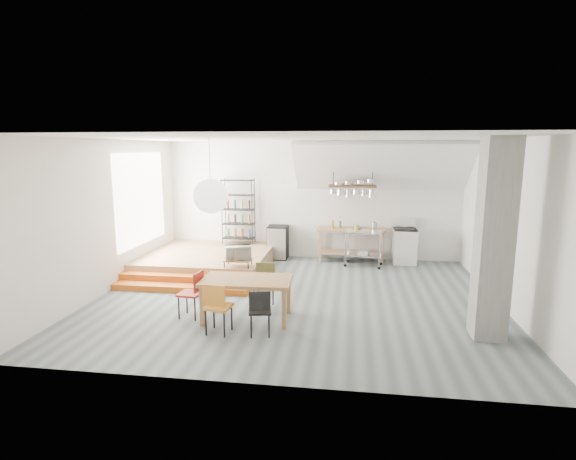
# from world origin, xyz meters

# --- Properties ---
(floor) EXTENTS (8.00, 8.00, 0.00)m
(floor) POSITION_xyz_m (0.00, 0.00, 0.00)
(floor) COLOR #555F63
(floor) RESTS_ON ground
(wall_back) EXTENTS (8.00, 0.04, 3.20)m
(wall_back) POSITION_xyz_m (0.00, 3.50, 1.60)
(wall_back) COLOR silver
(wall_back) RESTS_ON ground
(wall_left) EXTENTS (0.04, 7.00, 3.20)m
(wall_left) POSITION_xyz_m (-4.00, 0.00, 1.60)
(wall_left) COLOR silver
(wall_left) RESTS_ON ground
(wall_right) EXTENTS (0.04, 7.00, 3.20)m
(wall_right) POSITION_xyz_m (4.00, 0.00, 1.60)
(wall_right) COLOR silver
(wall_right) RESTS_ON ground
(ceiling) EXTENTS (8.00, 7.00, 0.02)m
(ceiling) POSITION_xyz_m (0.00, 0.00, 3.20)
(ceiling) COLOR white
(ceiling) RESTS_ON wall_back
(slope_ceiling) EXTENTS (4.40, 1.44, 1.32)m
(slope_ceiling) POSITION_xyz_m (1.80, 2.90, 2.55)
(slope_ceiling) COLOR white
(slope_ceiling) RESTS_ON wall_back
(window_pane) EXTENTS (0.02, 2.50, 2.20)m
(window_pane) POSITION_xyz_m (-3.98, 1.50, 1.80)
(window_pane) COLOR white
(window_pane) RESTS_ON wall_left
(platform) EXTENTS (3.00, 3.00, 0.40)m
(platform) POSITION_xyz_m (-2.50, 2.00, 0.20)
(platform) COLOR #99714C
(platform) RESTS_ON ground
(step_lower) EXTENTS (3.00, 0.35, 0.13)m
(step_lower) POSITION_xyz_m (-2.50, 0.05, 0.07)
(step_lower) COLOR #CA5E17
(step_lower) RESTS_ON ground
(step_upper) EXTENTS (3.00, 0.35, 0.27)m
(step_upper) POSITION_xyz_m (-2.50, 0.40, 0.13)
(step_upper) COLOR #CA5E17
(step_upper) RESTS_ON ground
(concrete_column) EXTENTS (0.50, 0.50, 3.20)m
(concrete_column) POSITION_xyz_m (3.30, -1.50, 1.60)
(concrete_column) COLOR slate
(concrete_column) RESTS_ON ground
(kitchen_counter) EXTENTS (1.80, 0.60, 0.91)m
(kitchen_counter) POSITION_xyz_m (1.10, 3.15, 0.63)
(kitchen_counter) COLOR #99714C
(kitchen_counter) RESTS_ON ground
(stove) EXTENTS (0.60, 0.60, 1.18)m
(stove) POSITION_xyz_m (2.50, 3.16, 0.48)
(stove) COLOR white
(stove) RESTS_ON ground
(pot_rack) EXTENTS (1.20, 0.50, 1.43)m
(pot_rack) POSITION_xyz_m (1.13, 2.92, 1.98)
(pot_rack) COLOR #452C1B
(pot_rack) RESTS_ON ceiling
(wire_shelving) EXTENTS (0.88, 0.38, 1.80)m
(wire_shelving) POSITION_xyz_m (-2.00, 3.20, 1.33)
(wire_shelving) COLOR black
(wire_shelving) RESTS_ON platform
(microwave_shelf) EXTENTS (0.60, 0.40, 0.16)m
(microwave_shelf) POSITION_xyz_m (-1.40, 0.75, 0.55)
(microwave_shelf) COLOR #99714C
(microwave_shelf) RESTS_ON platform
(paper_lantern) EXTENTS (0.60, 0.60, 0.60)m
(paper_lantern) POSITION_xyz_m (-1.32, -1.34, 2.20)
(paper_lantern) COLOR white
(paper_lantern) RESTS_ON ceiling
(dining_table) EXTENTS (1.60, 0.94, 0.75)m
(dining_table) POSITION_xyz_m (-0.72, -1.32, 0.67)
(dining_table) COLOR brown
(dining_table) RESTS_ON ground
(chair_mustard) EXTENTS (0.44, 0.44, 0.87)m
(chair_mustard) POSITION_xyz_m (-1.05, -2.04, 0.52)
(chair_mustard) COLOR #C17521
(chair_mustard) RESTS_ON ground
(chair_black) EXTENTS (0.43, 0.43, 0.79)m
(chair_black) POSITION_xyz_m (-0.34, -2.01, 0.47)
(chair_black) COLOR black
(chair_black) RESTS_ON ground
(chair_olive) EXTENTS (0.40, 0.40, 0.84)m
(chair_olive) POSITION_xyz_m (-0.54, -0.60, 0.50)
(chair_olive) COLOR brown
(chair_olive) RESTS_ON ground
(chair_red) EXTENTS (0.43, 0.43, 0.85)m
(chair_red) POSITION_xyz_m (-1.68, -1.36, 0.51)
(chair_red) COLOR #B32519
(chair_red) RESTS_ON ground
(rolling_cart) EXTENTS (1.00, 0.66, 0.92)m
(rolling_cart) POSITION_xyz_m (1.42, 2.70, 0.60)
(rolling_cart) COLOR silver
(rolling_cart) RESTS_ON ground
(mini_fridge) EXTENTS (0.54, 0.54, 0.92)m
(mini_fridge) POSITION_xyz_m (-0.90, 3.20, 0.46)
(mini_fridge) COLOR black
(mini_fridge) RESTS_ON ground
(microwave) EXTENTS (0.66, 0.55, 0.31)m
(microwave) POSITION_xyz_m (-1.40, 0.75, 0.72)
(microwave) COLOR beige
(microwave) RESTS_ON microwave_shelf
(bowl) EXTENTS (0.29, 0.29, 0.06)m
(bowl) POSITION_xyz_m (1.25, 3.10, 0.94)
(bowl) COLOR silver
(bowl) RESTS_ON kitchen_counter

